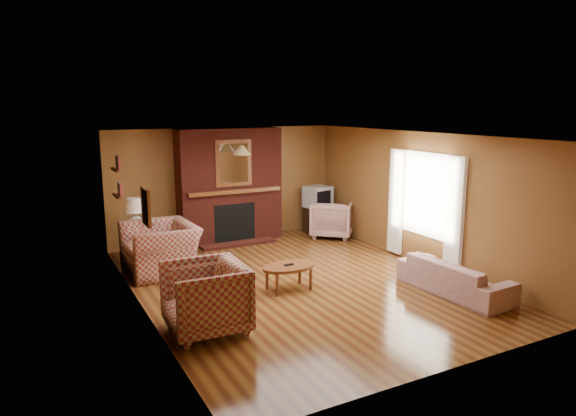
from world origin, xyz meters
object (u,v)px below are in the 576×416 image
table_lamp (134,213)px  crt_tv (318,197)px  plaid_armchair (205,298)px  floral_armchair (333,219)px  side_table (136,246)px  fireplace (230,187)px  coffee_table (289,268)px  plaid_loveseat (160,248)px  floral_sofa (455,277)px  tv_stand (318,220)px

table_lamp → crt_tv: table_lamp is taller
plaid_armchair → table_lamp: size_ratio=1.62×
floral_armchair → side_table: 4.23m
fireplace → coffee_table: (-0.30, -3.20, -0.83)m
plaid_loveseat → table_lamp: size_ratio=2.11×
fireplace → table_lamp: size_ratio=3.89×
fireplace → plaid_loveseat: (-1.85, -1.36, -0.76)m
floral_armchair → crt_tv: (-0.07, 0.52, 0.42)m
floral_sofa → table_lamp: size_ratio=2.95×
floral_sofa → side_table: side_table is taller
tv_stand → crt_tv: (-0.00, -0.01, 0.53)m
plaid_armchair → tv_stand: bearing=136.4°
fireplace → floral_armchair: (2.12, -0.71, -0.78)m
fireplace → tv_stand: bearing=-5.1°
fireplace → table_lamp: 2.18m
coffee_table → table_lamp: 3.27m
plaid_armchair → table_lamp: table_lamp is taller
side_table → fireplace: bearing=14.3°
fireplace → tv_stand: (2.05, -0.18, -0.89)m
plaid_loveseat → plaid_armchair: (-0.10, -2.68, 0.03)m
crt_tv → table_lamp: bearing=-175.3°
plaid_loveseat → side_table: size_ratio=2.24×
plaid_loveseat → floral_armchair: (3.97, 0.66, -0.02)m
floral_armchair → table_lamp: (-4.22, 0.17, 0.52)m
fireplace → plaid_loveseat: 2.42m
plaid_loveseat → side_table: (-0.25, 0.83, -0.13)m
fireplace → table_lamp: (-2.10, -0.53, -0.26)m
floral_sofa → table_lamp: 5.69m
side_table → table_lamp: (0.00, -0.00, 0.64)m
plaid_armchair → coffee_table: size_ratio=1.13×
fireplace → side_table: fireplace is taller
crt_tv → tv_stand: bearing=90.0°
plaid_loveseat → tv_stand: 4.08m
plaid_armchair → crt_tv: 5.57m
plaid_loveseat → crt_tv: (3.90, 1.17, 0.40)m
floral_armchair → coffee_table: bearing=88.0°
plaid_loveseat → coffee_table: (1.55, -1.84, -0.07)m
floral_sofa → side_table: size_ratio=3.13×
plaid_loveseat → coffee_table: plaid_loveseat is taller
tv_stand → crt_tv: 0.53m
floral_armchair → tv_stand: floral_armchair is taller
plaid_loveseat → crt_tv: 4.09m
tv_stand → plaid_armchair: bearing=-132.4°
plaid_armchair → tv_stand: 5.56m
fireplace → crt_tv: fireplace is taller
plaid_loveseat → floral_sofa: plaid_loveseat is taller
fireplace → coffee_table: fireplace is taller
floral_sofa → tv_stand: bearing=-5.2°
plaid_armchair → side_table: plaid_armchair is taller
floral_armchair → tv_stand: size_ratio=1.53×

